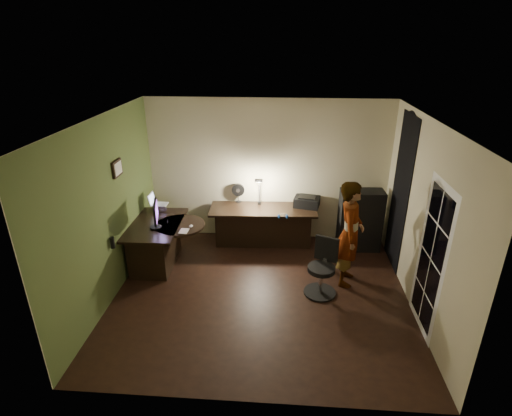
# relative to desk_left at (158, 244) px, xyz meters

# --- Properties ---
(floor) EXTENTS (4.50, 4.00, 0.01)m
(floor) POSITION_rel_desk_left_xyz_m (1.83, -0.76, -0.40)
(floor) COLOR black
(floor) RESTS_ON ground
(ceiling) EXTENTS (4.50, 4.00, 0.01)m
(ceiling) POSITION_rel_desk_left_xyz_m (1.83, -0.76, 2.31)
(ceiling) COLOR silver
(ceiling) RESTS_ON floor
(wall_back) EXTENTS (4.50, 0.01, 2.70)m
(wall_back) POSITION_rel_desk_left_xyz_m (1.83, 1.24, 0.96)
(wall_back) COLOR #BCB48F
(wall_back) RESTS_ON floor
(wall_front) EXTENTS (4.50, 0.01, 2.70)m
(wall_front) POSITION_rel_desk_left_xyz_m (1.83, -2.77, 0.96)
(wall_front) COLOR #BCB48F
(wall_front) RESTS_ON floor
(wall_left) EXTENTS (0.01, 4.00, 2.70)m
(wall_left) POSITION_rel_desk_left_xyz_m (-0.42, -0.76, 0.96)
(wall_left) COLOR #BCB48F
(wall_left) RESTS_ON floor
(wall_right) EXTENTS (0.01, 4.00, 2.70)m
(wall_right) POSITION_rel_desk_left_xyz_m (4.08, -0.76, 0.96)
(wall_right) COLOR #BCB48F
(wall_right) RESTS_ON floor
(green_wall_overlay) EXTENTS (0.00, 4.00, 2.70)m
(green_wall_overlay) POSITION_rel_desk_left_xyz_m (-0.41, -0.76, 0.96)
(green_wall_overlay) COLOR #495C2B
(green_wall_overlay) RESTS_ON floor
(arched_doorway) EXTENTS (0.01, 0.90, 2.60)m
(arched_doorway) POSITION_rel_desk_left_xyz_m (4.07, 0.39, 0.91)
(arched_doorway) COLOR black
(arched_doorway) RESTS_ON floor
(french_door) EXTENTS (0.02, 0.92, 2.10)m
(french_door) POSITION_rel_desk_left_xyz_m (4.07, -1.31, 0.66)
(french_door) COLOR white
(french_door) RESTS_ON floor
(framed_picture) EXTENTS (0.04, 0.30, 0.25)m
(framed_picture) POSITION_rel_desk_left_xyz_m (-0.39, -0.31, 1.46)
(framed_picture) COLOR black
(framed_picture) RESTS_ON wall_left
(desk_left) EXTENTS (0.86, 1.37, 0.78)m
(desk_left) POSITION_rel_desk_left_xyz_m (0.00, 0.00, 0.00)
(desk_left) COLOR black
(desk_left) RESTS_ON floor
(desk_right) EXTENTS (2.00, 0.78, 0.74)m
(desk_right) POSITION_rel_desk_left_xyz_m (1.77, 0.87, -0.02)
(desk_right) COLOR black
(desk_right) RESTS_ON floor
(cabinet) EXTENTS (0.79, 0.42, 1.15)m
(cabinet) POSITION_rel_desk_left_xyz_m (3.56, 0.84, 0.18)
(cabinet) COLOR black
(cabinet) RESTS_ON floor
(laptop_stand) EXTENTS (0.25, 0.22, 0.10)m
(laptop_stand) POSITION_rel_desk_left_xyz_m (-0.09, 0.56, 0.46)
(laptop_stand) COLOR silver
(laptop_stand) RESTS_ON desk_left
(laptop) EXTENTS (0.30, 0.28, 0.20)m
(laptop) POSITION_rel_desk_left_xyz_m (-0.09, 0.56, 0.60)
(laptop) COLOR silver
(laptop) RESTS_ON laptop_stand
(monitor) EXTENTS (0.21, 0.49, 0.32)m
(monitor) POSITION_rel_desk_left_xyz_m (0.06, -0.17, 0.57)
(monitor) COLOR black
(monitor) RESTS_ON desk_left
(mouse) EXTENTS (0.07, 0.10, 0.03)m
(mouse) POSITION_rel_desk_left_xyz_m (0.64, -0.11, 0.42)
(mouse) COLOR silver
(mouse) RESTS_ON desk_left
(phone) EXTENTS (0.08, 0.13, 0.01)m
(phone) POSITION_rel_desk_left_xyz_m (0.00, 0.15, 0.41)
(phone) COLOR black
(phone) RESTS_ON desk_left
(pen) EXTENTS (0.04, 0.14, 0.01)m
(pen) POSITION_rel_desk_left_xyz_m (0.19, 0.06, 0.41)
(pen) COLOR black
(pen) RESTS_ON desk_left
(speaker) EXTENTS (0.07, 0.07, 0.17)m
(speaker) POSITION_rel_desk_left_xyz_m (-0.36, -0.89, 0.49)
(speaker) COLOR black
(speaker) RESTS_ON desk_left
(notepad) EXTENTS (0.14, 0.20, 0.01)m
(notepad) POSITION_rel_desk_left_xyz_m (0.56, -0.28, 0.41)
(notepad) COLOR silver
(notepad) RESTS_ON desk_left
(desk_fan) EXTENTS (0.24, 0.13, 0.38)m
(desk_fan) POSITION_rel_desk_left_xyz_m (1.28, 1.16, 0.53)
(desk_fan) COLOR black
(desk_fan) RESTS_ON desk_right
(headphones) EXTENTS (0.19, 0.12, 0.08)m
(headphones) POSITION_rel_desk_left_xyz_m (2.14, 0.48, 0.39)
(headphones) COLOR navy
(headphones) RESTS_ON desk_right
(printer) EXTENTS (0.52, 0.44, 0.20)m
(printer) POSITION_rel_desk_left_xyz_m (2.58, 1.04, 0.45)
(printer) COLOR black
(printer) RESTS_ON desk_right
(desk_lamp) EXTENTS (0.21, 0.31, 0.61)m
(desk_lamp) POSITION_rel_desk_left_xyz_m (1.69, 1.07, 0.65)
(desk_lamp) COLOR black
(desk_lamp) RESTS_ON desk_right
(office_chair) EXTENTS (0.65, 0.65, 0.89)m
(office_chair) POSITION_rel_desk_left_xyz_m (2.75, -0.68, 0.06)
(office_chair) COLOR black
(office_chair) RESTS_ON floor
(person) EXTENTS (0.52, 0.68, 1.72)m
(person) POSITION_rel_desk_left_xyz_m (3.19, -0.30, 0.47)
(person) COLOR #D8A88C
(person) RESTS_ON floor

